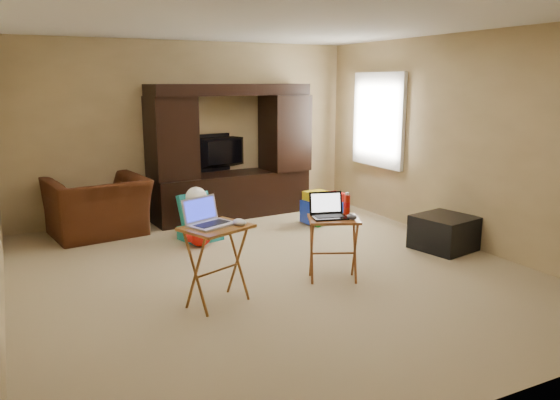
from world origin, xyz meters
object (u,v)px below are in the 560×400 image
television (225,152)px  tray_table_right (333,249)px  laptop_left (211,212)px  laptop_right (330,206)px  tray_table_left (217,265)px  water_bottle (347,205)px  recliner (98,207)px  entertainment_center (231,151)px  mouse_left (240,222)px  plush_toy (200,228)px  push_toy (324,206)px  mouse_right (352,217)px  child_rocker (200,217)px  ottoman (444,233)px

television → tray_table_right: (-0.09, -3.16, -0.60)m
laptop_left → laptop_right: laptop_left is taller
laptop_left → tray_table_left: bearing=-67.7°
water_bottle → recliner: bearing=127.5°
entertainment_center → recliner: size_ratio=2.03×
laptop_left → entertainment_center: bearing=42.6°
laptop_left → mouse_left: size_ratio=2.58×
tray_table_right → mouse_left: (-1.04, -0.13, 0.43)m
plush_toy → push_toy: push_toy is taller
recliner → mouse_right: recliner is taller
recliner → plush_toy: (1.01, -1.03, -0.15)m
laptop_right → mouse_left: 1.01m
recliner → plush_toy: recliner is taller
tray_table_left → water_bottle: bearing=-16.3°
entertainment_center → laptop_left: entertainment_center is taller
child_rocker → mouse_right: size_ratio=4.47×
tray_table_left → laptop_left: laptop_left is taller
laptop_left → child_rocker: bearing=52.0°
plush_toy → tray_table_right: size_ratio=0.70×
laptop_right → tray_table_right: bearing=-11.3°
tray_table_right → recliner: bearing=148.5°
plush_toy → mouse_right: mouse_right is taller
laptop_right → recliner: bearing=138.7°
entertainment_center → recliner: (-1.92, -0.21, -0.58)m
television → entertainment_center: bearing=80.5°
television → laptop_left: (-1.36, -3.18, -0.08)m
mouse_right → recliner: bearing=124.6°
child_rocker → plush_toy: bearing=-125.1°
tray_table_right → laptop_left: bearing=-154.2°
entertainment_center → television: (0.00, 0.23, -0.04)m
entertainment_center → push_toy: bearing=-47.5°
plush_toy → mouse_right: 2.09m
entertainment_center → television: 0.23m
television → child_rocker: television is taller
water_bottle → entertainment_center: bearing=92.1°
entertainment_center → ottoman: size_ratio=3.78×
tray_table_left → laptop_left: size_ratio=1.91×
plush_toy → ottoman: (2.54, -1.40, -0.02)m
tray_table_left → water_bottle: (1.43, 0.14, 0.38)m
push_toy → tray_table_right: size_ratio=0.97×
laptop_left → mouse_right: bearing=-26.6°
plush_toy → laptop_left: 1.87m
recliner → mouse_left: size_ratio=7.92×
entertainment_center → tray_table_right: size_ratio=3.67×
entertainment_center → tray_table_left: size_ratio=3.26×
ottoman → water_bottle: water_bottle is taller
child_rocker → tray_table_right: 2.08m
entertainment_center → ottoman: (1.63, -2.64, -0.76)m
mouse_left → water_bottle: bearing=9.4°
television → child_rocker: bearing=46.3°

